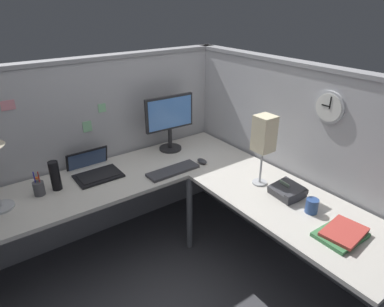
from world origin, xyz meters
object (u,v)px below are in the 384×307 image
Objects in this scene: computer_mouse at (202,161)px; book_stack at (342,234)px; keyboard at (173,171)px; coffee_mug at (312,206)px; laptop at (94,169)px; thermos_flask at (55,176)px; pen_cup at (39,188)px; monitor at (170,119)px; wall_clock at (330,107)px; office_phone at (288,192)px; desk_lamp_paper at (264,136)px.

computer_mouse is 1.23m from book_stack.
keyboard is 4.48× the size of coffee_mug.
laptop is 0.33m from thermos_flask.
pen_cup is at bearing -177.19° from thermos_flask.
pen_cup is 1.99m from book_stack.
monitor is at bearing 99.51° from computer_mouse.
wall_clock is at bearing -47.87° from keyboard.
keyboard is 2.39× the size of pen_cup.
wall_clock is at bearing -42.58° from laptop.
wall_clock reaches higher than laptop.
office_phone is at bearing 175.41° from wall_clock.
computer_mouse is 1.15m from thermos_flask.
monitor is 1.16× the size of keyboard.
keyboard is at bearing 177.48° from computer_mouse.
monitor reaches higher than office_phone.
coffee_mug is at bearing 76.34° from book_stack.
wall_clock is (0.46, -0.78, 0.58)m from computer_mouse.
desk_lamp_paper reaches higher than keyboard.
monitor is 2.78× the size of pen_cup.
laptop is 1.80m from wall_clock.
thermos_flask is (-1.11, 0.28, 0.09)m from computer_mouse.
coffee_mug is at bearing -97.19° from office_phone.
computer_mouse is at bearing 102.66° from office_phone.
keyboard is at bearing 128.85° from desk_lamp_paper.
thermos_flask is at bearing 134.83° from coffee_mug.
laptop is 2.13× the size of pen_cup.
thermos_flask reaches higher than keyboard.
desk_lamp_paper reaches higher than computer_mouse.
computer_mouse is 0.58× the size of pen_cup.
desk_lamp_paper is at bearing 84.90° from book_stack.
coffee_mug reaches higher than computer_mouse.
pen_cup is 0.34× the size of desk_lamp_paper.
thermos_flask is 1.96m from wall_clock.
thermos_flask is at bearing 128.15° from book_stack.
office_phone is 0.63m from wall_clock.
desk_lamp_paper is at bearing 96.09° from office_phone.
desk_lamp_paper is at bearing -76.98° from monitor.
desk_lamp_paper reaches higher than book_stack.
desk_lamp_paper reaches higher than pen_cup.
thermos_flask is (0.12, 0.01, 0.06)m from pen_cup.
monitor reaches higher than computer_mouse.
wall_clock reaches higher than desk_lamp_paper.
keyboard is at bearing -119.83° from monitor.
thermos_flask is 0.74× the size of book_stack.
monitor is at bearing 98.69° from coffee_mug.
office_phone reaches higher than book_stack.
pen_cup is at bearing -174.41° from monitor.
wall_clock reaches higher than thermos_flask.
computer_mouse is 0.98m from coffee_mug.
book_stack is 0.80m from desk_lamp_paper.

